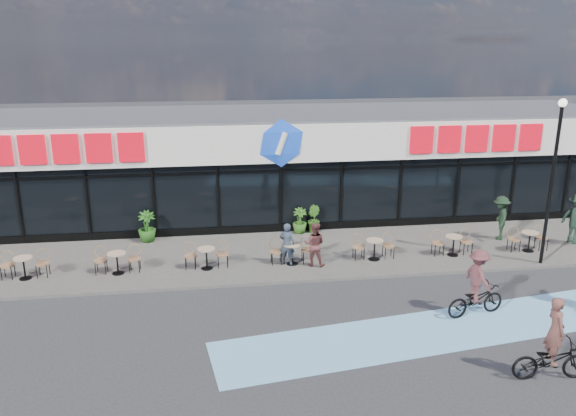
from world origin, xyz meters
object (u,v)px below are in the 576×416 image
Objects in this scene: potted_plant_mid at (300,221)px; potted_plant_right at (313,219)px; potted_plant_left at (147,226)px; patron_right at (314,244)px; lamp_post at (553,170)px; patron_left at (287,244)px; pedestrian_a at (500,218)px; cyclist_a at (477,289)px.

potted_plant_right is (0.56, 0.06, 0.03)m from potted_plant_mid.
patron_right reaches higher than potted_plant_left.
potted_plant_right is (-7.33, 4.44, -2.81)m from lamp_post.
potted_plant_right reaches higher than potted_plant_mid.
patron_left is (5.06, -3.11, 0.16)m from potted_plant_left.
potted_plant_mid is at bearing -83.71° from patron_left.
pedestrian_a reaches higher than patron_right.
patron_left is 0.95m from patron_right.
cyclist_a reaches higher than patron_left.
potted_plant_left reaches higher than potted_plant_right.
potted_plant_right is at bearing -82.73° from pedestrian_a.
patron_left is (-0.98, -3.25, 0.24)m from potted_plant_mid.
lamp_post is at bearing -16.90° from potted_plant_left.
patron_right is 5.69m from cyclist_a.
patron_left reaches higher than potted_plant_right.
patron_left is 6.50m from cyclist_a.
potted_plant_right is 0.70× the size of patron_right.
patron_right is at bearing -99.95° from potted_plant_right.
potted_plant_right is at bearing -91.92° from patron_left.
patron_right is (-0.05, -3.45, 0.26)m from potted_plant_mid.
patron_left is at bearing 138.49° from cyclist_a.
potted_plant_left is 6.84m from patron_right.
potted_plant_left is at bearing -10.01° from patron_right.
patron_left is at bearing -31.59° from potted_plant_left.
lamp_post reaches higher than potted_plant_left.
lamp_post is 4.74× the size of potted_plant_left.
patron_left reaches higher than potted_plant_mid.
lamp_post is at bearing -28.98° from potted_plant_mid.
cyclist_a is at bearing -36.77° from potted_plant_left.
cyclist_a is (3.94, -4.10, -0.07)m from patron_right.
lamp_post reaches higher than patron_left.
patron_left is 8.74m from pedestrian_a.
lamp_post is at bearing -164.15° from patron_left.
lamp_post is 5.25× the size of potted_plant_right.
potted_plant_mid is 3.46m from patron_right.
cyclist_a is (4.87, -4.31, -0.05)m from patron_left.
cyclist_a is at bearing -66.44° from potted_plant_right.
pedestrian_a reaches higher than potted_plant_left.
cyclist_a reaches higher than potted_plant_mid.
lamp_post is 8.41m from patron_right.
lamp_post is at bearing -31.18° from potted_plant_right.
patron_right is (0.93, -0.20, 0.02)m from patron_left.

